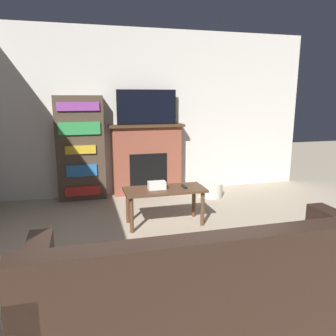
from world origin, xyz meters
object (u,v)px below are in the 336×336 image
Objects in this scene: couch at (215,292)px; coffee_table at (165,194)px; storage_basket at (212,190)px; fireplace at (147,159)px; tv at (147,107)px; bookshelf at (81,148)px.

coffee_table is (0.15, 2.02, 0.11)m from couch.
couch reaches higher than coffee_table.
couch is at bearing -111.90° from storage_basket.
couch is 2.03m from coffee_table.
fireplace is 3.47m from couch.
coffee_table is (-0.06, -1.41, -1.05)m from tv.
bookshelf reaches higher than fireplace.
tv is 1.25m from bookshelf.
couch is at bearing -93.53° from tv.
coffee_table is at bearing -92.32° from tv.
fireplace is 0.50× the size of couch.
tv is 0.59× the size of bookshelf.
tv is (-0.00, -0.02, 0.86)m from fireplace.
coffee_table is at bearing 85.63° from couch.
couch is 3.23m from storage_basket.
couch is at bearing -93.51° from fireplace.
bookshelf is at bearing -178.78° from fireplace.
coffee_table is (-0.06, -1.43, -0.19)m from fireplace.
tv reaches higher than bookshelf.
couch is 3.57m from bookshelf.
tv reaches higher than fireplace.
bookshelf is 2.23m from storage_basket.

